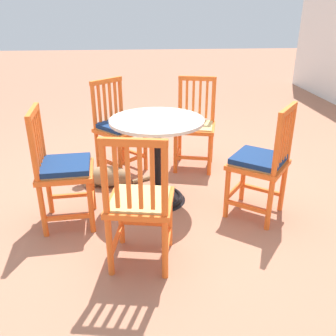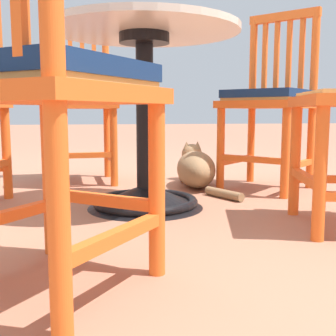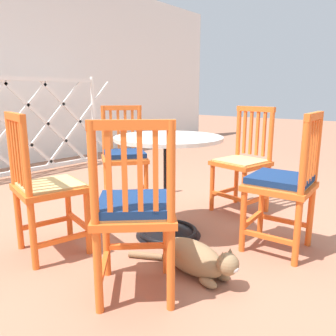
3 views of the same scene
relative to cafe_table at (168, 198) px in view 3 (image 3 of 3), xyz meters
The scene contains 9 objects.
ground_plane 0.29m from the cafe_table, 42.28° to the right, with size 24.00×24.00×0.00m, color #A36B51.
lattice_fence_panel 2.62m from the cafe_table, 87.44° to the left, with size 3.16×0.06×1.26m.
cafe_table is the anchor object (origin of this frame).
orange_chair_near_fence 0.85m from the cafe_table, 68.90° to the left, with size 0.56×0.56×0.91m.
orange_chair_by_planter 0.84m from the cafe_table, 149.21° to the left, with size 0.48×0.48×0.91m.
orange_chair_tucked_in 0.77m from the cafe_table, 153.17° to the right, with size 0.57×0.57×0.91m.
orange_chair_facing_out 0.79m from the cafe_table, 67.69° to the right, with size 0.43×0.43×0.91m.
orange_chair_at_corner 0.86m from the cafe_table, 10.66° to the right, with size 0.46×0.46×0.91m.
tabby_cat 0.61m from the cafe_table, 123.84° to the right, with size 0.26×0.74×0.23m.
Camera 3 is at (-1.83, -1.43, 1.02)m, focal length 35.71 mm.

